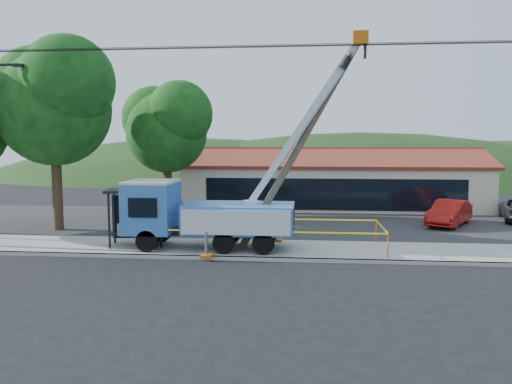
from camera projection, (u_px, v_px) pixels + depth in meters
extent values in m
plane|color=black|center=(253.00, 273.00, 19.39)|extent=(120.00, 120.00, 0.00)
cube|color=#ACA7A1|center=(258.00, 259.00, 21.46)|extent=(60.00, 0.25, 0.15)
cube|color=#ACA7A1|center=(262.00, 249.00, 23.35)|extent=(60.00, 4.00, 0.15)
cube|color=#28282B|center=(273.00, 222.00, 31.27)|extent=(60.00, 12.00, 0.10)
cube|color=beige|center=(331.00, 185.00, 38.64)|extent=(22.00, 8.00, 3.40)
cube|color=black|center=(334.00, 194.00, 34.68)|extent=(18.04, 0.08, 2.21)
cube|color=brown|center=(333.00, 158.00, 36.43)|extent=(22.50, 4.53, 1.52)
cube|color=brown|center=(330.00, 156.00, 40.39)|extent=(22.50, 4.53, 1.52)
cube|color=brown|center=(332.00, 149.00, 38.35)|extent=(22.50, 0.30, 0.25)
cylinder|color=black|center=(1.00, 65.00, 24.70)|extent=(1.80, 0.14, 0.14)
cube|color=black|center=(18.00, 65.00, 24.62)|extent=(0.50, 0.22, 0.15)
cylinder|color=#332316|center=(57.00, 187.00, 28.21)|extent=(0.56, 0.56, 5.06)
sphere|color=#0F3810|center=(54.00, 109.00, 27.77)|extent=(6.30, 6.30, 6.30)
sphere|color=#0F3810|center=(40.00, 90.00, 28.61)|extent=(5.04, 5.04, 5.04)
sphere|color=#0F3810|center=(68.00, 82.00, 26.68)|extent=(5.04, 5.04, 5.04)
cylinder|color=#332316|center=(168.00, 188.00, 32.73)|extent=(0.56, 0.56, 4.18)
sphere|color=#0F3810|center=(167.00, 132.00, 32.36)|extent=(5.25, 5.25, 5.25)
sphere|color=#0F3810|center=(154.00, 118.00, 33.06)|extent=(4.20, 4.20, 4.20)
sphere|color=#0F3810|center=(180.00, 114.00, 31.45)|extent=(4.20, 4.20, 4.20)
ellipsoid|color=#183613|center=(192.00, 175.00, 75.30)|extent=(78.40, 56.00, 28.00)
ellipsoid|color=#183613|center=(360.00, 176.00, 72.88)|extent=(89.60, 64.00, 32.00)
ellipsoid|color=#183613|center=(502.00, 177.00, 70.95)|extent=(72.80, 52.00, 26.00)
cylinder|color=black|center=(261.00, 47.00, 21.53)|extent=(60.00, 0.02, 0.02)
cylinder|color=black|center=(262.00, 47.00, 22.01)|extent=(60.00, 0.02, 0.02)
cylinder|color=black|center=(263.00, 46.00, 22.49)|extent=(60.00, 0.02, 0.02)
cylinder|color=black|center=(263.00, 45.00, 22.88)|extent=(60.00, 0.02, 0.02)
cylinder|color=black|center=(147.00, 241.00, 22.42)|extent=(0.98, 0.33, 0.98)
cylinder|color=black|center=(162.00, 232.00, 24.70)|extent=(0.98, 0.33, 0.98)
cylinder|color=black|center=(224.00, 242.00, 22.09)|extent=(0.98, 0.33, 0.98)
cylinder|color=black|center=(231.00, 233.00, 24.36)|extent=(0.98, 0.33, 0.98)
cylinder|color=black|center=(263.00, 243.00, 21.92)|extent=(0.98, 0.33, 0.98)
cylinder|color=black|center=(267.00, 234.00, 24.19)|extent=(0.98, 0.33, 0.98)
cube|color=black|center=(214.00, 231.00, 23.26)|extent=(7.22, 1.09, 0.27)
cube|color=#3169AF|center=(152.00, 207.00, 23.43)|extent=(2.19, 2.63, 2.30)
cube|color=silver|center=(151.00, 182.00, 23.31)|extent=(2.19, 2.63, 0.13)
cube|color=black|center=(130.00, 204.00, 23.52)|extent=(0.09, 1.97, 0.98)
cube|color=gray|center=(129.00, 225.00, 23.63)|extent=(0.16, 2.52, 0.55)
cube|color=#3169AF|center=(239.00, 218.00, 23.08)|extent=(5.03, 2.63, 1.31)
cylinder|color=silver|center=(251.00, 208.00, 22.97)|extent=(0.77, 0.77, 0.66)
cube|color=silver|center=(304.00, 122.00, 22.35)|extent=(5.03, 0.31, 7.38)
cube|color=gray|center=(311.00, 116.00, 22.29)|extent=(3.03, 0.20, 4.44)
cube|color=#D45D0B|center=(360.00, 38.00, 21.53)|extent=(0.66, 0.55, 0.55)
cube|color=#D45D0B|center=(206.00, 256.00, 21.49)|extent=(0.49, 0.49, 0.09)
cube|color=#D45D0B|center=(277.00, 240.00, 24.90)|extent=(0.49, 0.49, 0.09)
cylinder|color=#4E4132|center=(299.00, 147.00, 22.70)|extent=(5.53, 0.33, 9.58)
cube|color=#4E4132|center=(350.00, 57.00, 22.08)|extent=(0.17, 1.87, 0.17)
cylinder|color=black|center=(344.00, 66.00, 22.65)|extent=(0.58, 0.37, 0.63)
cylinder|color=black|center=(346.00, 62.00, 21.62)|extent=(0.58, 0.37, 0.63)
cylinder|color=black|center=(109.00, 221.00, 23.04)|extent=(0.13, 0.13, 2.58)
cylinder|color=black|center=(161.00, 220.00, 23.25)|extent=(0.13, 0.13, 2.58)
cylinder|color=black|center=(114.00, 217.00, 24.32)|extent=(0.13, 0.13, 2.58)
cylinder|color=black|center=(163.00, 216.00, 24.53)|extent=(0.13, 0.13, 2.58)
cube|color=black|center=(136.00, 191.00, 23.65)|extent=(3.06, 2.21, 0.13)
cube|color=black|center=(139.00, 216.00, 24.48)|extent=(2.54, 0.53, 2.15)
cube|color=black|center=(137.00, 233.00, 23.86)|extent=(2.40, 0.86, 0.09)
cylinder|color=#D45D0B|center=(150.00, 240.00, 22.38)|extent=(0.06, 0.06, 1.07)
cylinder|color=#D45D0B|center=(388.00, 245.00, 21.37)|extent=(0.06, 0.06, 1.07)
cylinder|color=#D45D0B|center=(376.00, 230.00, 24.97)|extent=(0.06, 0.06, 1.07)
cylinder|color=#D45D0B|center=(171.00, 227.00, 25.99)|extent=(0.06, 0.06, 1.07)
cube|color=yellow|center=(266.00, 232.00, 21.82)|extent=(10.49, 0.01, 0.06)
cube|color=yellow|center=(382.00, 227.00, 23.12)|extent=(0.01, 3.64, 0.06)
cube|color=yellow|center=(272.00, 219.00, 25.43)|extent=(10.49, 0.01, 0.06)
cube|color=yellow|center=(161.00, 223.00, 24.13)|extent=(0.01, 3.64, 0.06)
imported|color=#A2A4A9|center=(173.00, 222.00, 31.88)|extent=(3.31, 4.71, 1.49)
imported|color=#AA1511|center=(449.00, 227.00, 29.90)|extent=(3.72, 4.76, 1.51)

